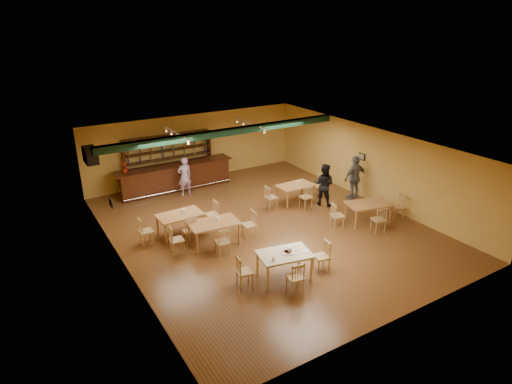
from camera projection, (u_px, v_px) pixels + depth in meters
floor at (265, 227)px, 15.49m from camera, size 12.00×12.00×0.00m
ceiling_beam at (227, 132)px, 16.65m from camera, size 10.00×0.30×0.25m
track_rail_left at (176, 133)px, 16.23m from camera, size 0.05×2.50×0.05m
track_rail_right at (250, 123)px, 17.77m from camera, size 0.05×2.50×0.05m
ac_unit at (91, 155)px, 15.63m from camera, size 0.34×0.70×0.48m
picture_left at (111, 202)px, 13.26m from camera, size 0.04×0.34×0.28m
picture_right at (362, 157)px, 17.66m from camera, size 0.04×0.34×0.28m
bar_counter at (175, 177)px, 18.72m from camera, size 5.11×0.85×1.13m
back_bar_hutch at (169, 160)px, 19.01m from camera, size 3.95×0.40×2.28m
poinsettia at (124, 168)px, 17.41m from camera, size 0.32×0.32×0.45m
dining_table_a at (180, 224)px, 14.84m from camera, size 1.55×0.96×0.76m
dining_table_b at (295, 193)px, 17.51m from camera, size 1.48×0.91×0.73m
dining_table_c at (214, 233)px, 14.17m from camera, size 1.69×1.11×0.80m
dining_table_d at (368, 213)px, 15.69m from camera, size 1.72×1.27×0.77m
near_table at (284, 266)px, 12.33m from camera, size 1.64×1.22×0.80m
pizza_tray at (288, 252)px, 12.23m from camera, size 0.45×0.45×0.01m
parmesan_shaker at (274, 259)px, 11.81m from camera, size 0.09×0.09×0.11m
napkin_stack at (291, 246)px, 12.53m from camera, size 0.24×0.20×0.03m
pizza_server at (291, 250)px, 12.35m from camera, size 0.31×0.27×0.00m
side_plate at (306, 251)px, 12.30m from camera, size 0.26×0.26×0.01m
patron_bar at (185, 176)px, 18.03m from camera, size 0.62×0.42×1.65m
patron_right_a at (324, 184)px, 17.08m from camera, size 0.99×1.04×1.70m
patron_right_b at (355, 177)px, 17.66m from camera, size 1.07×0.45×1.82m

